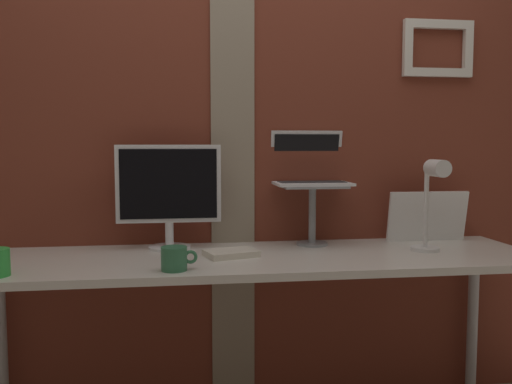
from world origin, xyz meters
name	(u,v)px	position (x,y,z in m)	size (l,w,h in m)	color
brick_wall_back	(242,156)	(0.00, 0.38, 1.16)	(3.18, 0.16, 2.31)	brown
desk	(259,272)	(0.03, 0.00, 0.69)	(2.29, 0.64, 0.76)	silver
monitor	(169,189)	(-0.34, 0.19, 1.02)	(0.44, 0.18, 0.45)	white
laptop_stand	(312,205)	(0.29, 0.20, 0.94)	(0.28, 0.22, 0.27)	gray
laptop	(309,169)	(0.29, 0.27, 1.10)	(0.33, 0.27, 0.24)	white
whiteboard_panel	(427,216)	(0.85, 0.22, 0.88)	(0.38, 0.02, 0.24)	white
desk_lamp	(432,195)	(0.74, -0.05, 1.00)	(0.12, 0.20, 0.39)	white
coffee_mug	(175,259)	(-0.31, -0.22, 0.80)	(0.13, 0.09, 0.09)	#33724C
paper_clutter_stack	(231,253)	(-0.09, 0.00, 0.77)	(0.20, 0.14, 0.02)	silver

